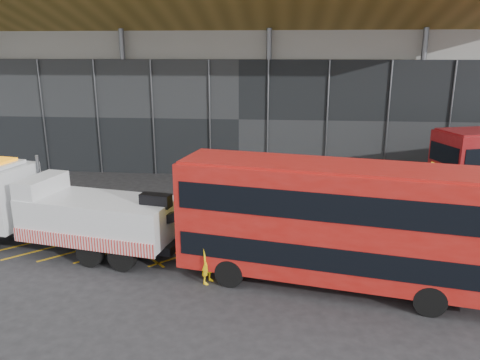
# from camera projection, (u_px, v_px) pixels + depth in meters

# --- Properties ---
(ground_plane) EXTENTS (120.00, 120.00, 0.00)m
(ground_plane) POSITION_uv_depth(u_px,v_px,m) (175.00, 234.00, 22.59)
(ground_plane) COLOR #252527
(road_markings) EXTENTS (27.96, 7.16, 0.01)m
(road_markings) POSITION_uv_depth(u_px,v_px,m) (292.00, 239.00, 22.08)
(road_markings) COLOR gold
(road_markings) RESTS_ON ground_plane
(construction_building) EXTENTS (55.00, 23.97, 18.00)m
(construction_building) POSITION_uv_depth(u_px,v_px,m) (246.00, 45.00, 37.66)
(construction_building) COLOR gray
(construction_building) RESTS_ON ground_plane
(recovery_truck) EXTENTS (11.49, 4.51, 3.99)m
(recovery_truck) POSITION_uv_depth(u_px,v_px,m) (60.00, 211.00, 20.40)
(recovery_truck) COLOR black
(recovery_truck) RESTS_ON ground_plane
(bus_towed) EXTENTS (11.85, 4.89, 4.71)m
(bus_towed) POSITION_uv_depth(u_px,v_px,m) (334.00, 220.00, 17.04)
(bus_towed) COLOR #AD140F
(bus_towed) RESTS_ON ground_plane
(worker) EXTENTS (0.69, 0.82, 1.90)m
(worker) POSITION_uv_depth(u_px,v_px,m) (208.00, 260.00, 17.68)
(worker) COLOR yellow
(worker) RESTS_ON ground_plane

